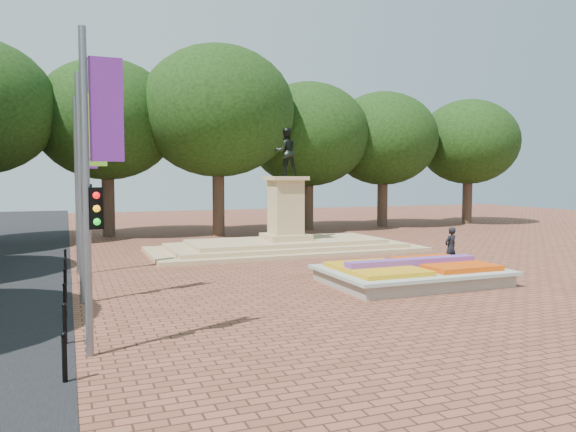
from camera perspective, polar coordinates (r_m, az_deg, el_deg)
The scene contains 7 objects.
ground at distance 22.20m, azimuth 7.33°, elevation -6.08°, with size 90.00×90.00×0.00m, color brown.
flower_bed at distance 20.98m, azimuth 12.47°, elevation -5.68°, with size 6.30×4.30×0.91m.
monument at distance 29.27m, azimuth -0.24°, elevation -1.86°, with size 14.00×6.00×6.40m.
tree_row_back at distance 39.41m, azimuth -2.39°, elevation 8.07°, with size 44.80×8.80×10.43m.
banner_poles at distance 17.82m, azimuth -19.97°, elevation 3.77°, with size 0.88×11.17×7.00m.
bollard_row at distance 17.94m, azimuth -21.70°, elevation -7.04°, with size 0.12×13.12×0.98m.
pedestrian at distance 24.85m, azimuth 16.20°, elevation -3.09°, with size 0.64×0.42×1.75m, color black.
Camera 1 is at (-10.58, -19.12, 3.87)m, focal length 35.00 mm.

